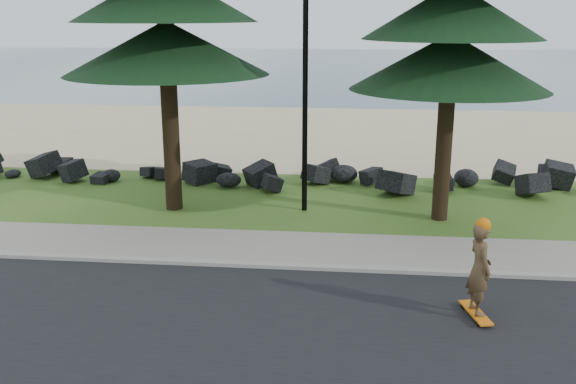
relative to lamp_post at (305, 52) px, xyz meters
name	(u,v)px	position (x,y,z in m)	size (l,w,h in m)	color
ground	(293,253)	(0.00, -3.20, -4.13)	(160.00, 160.00, 0.00)	#34571B
road	(265,359)	(0.00, -7.70, -4.12)	(160.00, 7.00, 0.02)	black
kerb	(289,267)	(0.00, -4.10, -4.08)	(160.00, 0.20, 0.10)	gray
sidewalk	(294,248)	(0.00, -3.00, -4.09)	(160.00, 2.00, 0.08)	gray
beach_sand	(325,133)	(0.00, 11.30, -4.13)	(160.00, 15.00, 0.01)	beige
ocean	(342,66)	(0.00, 47.80, -4.13)	(160.00, 58.00, 0.01)	#314E5F
seawall_boulders	(310,187)	(0.00, 2.40, -4.13)	(60.00, 2.40, 1.10)	black
lamp_post	(305,52)	(0.00, 0.00, 0.00)	(0.25, 0.14, 8.14)	black
skateboarder	(479,269)	(3.45, -5.95, -3.23)	(0.51, 1.00, 1.80)	orange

